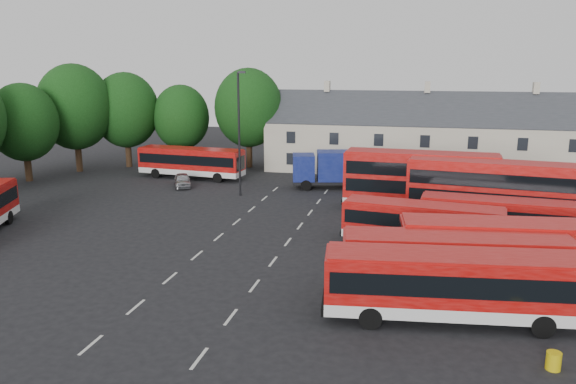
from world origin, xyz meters
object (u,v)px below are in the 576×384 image
box_truck (337,167)px  silver_car (182,180)px  lamppost (239,131)px  grit_bin (553,361)px  bus_dd_south (490,189)px  bus_row_a (453,281)px

box_truck → silver_car: box_truck is taller
lamppost → box_truck: bearing=32.5°
box_truck → grit_bin: size_ratio=11.91×
grit_bin → silver_car: bearing=134.7°
box_truck → silver_car: bearing=177.6°
box_truck → grit_bin: box_truck is taller
bus_dd_south → lamppost: lamppost is taller
bus_dd_south → grit_bin: 21.18m
bus_row_a → box_truck: size_ratio=1.39×
box_truck → lamppost: 10.51m
silver_car → grit_bin: 40.17m
bus_dd_south → box_truck: bus_dd_south is taller
box_truck → grit_bin: (13.28, -31.43, -1.68)m
bus_row_a → bus_dd_south: (3.47, 17.53, 0.79)m
bus_row_a → lamppost: 29.06m
bus_row_a → lamppost: (-17.70, 22.69, 4.02)m
box_truck → bus_row_a: bearing=-84.5°
bus_row_a → box_truck: 29.49m
lamppost → bus_dd_south: bearing=-13.7°
box_truck → bus_dd_south: bearing=-52.0°
bus_dd_south → lamppost: bearing=173.3°
bus_row_a → grit_bin: bus_row_a is taller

